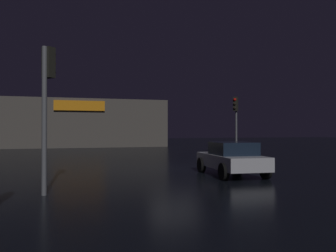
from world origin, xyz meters
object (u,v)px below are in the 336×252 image
traffic_signal_main (236,114)px  car_near (232,158)px  traffic_signal_opposite (47,92)px  store_building (77,124)px

traffic_signal_main → car_near: traffic_signal_main is taller
traffic_signal_main → traffic_signal_opposite: (-12.93, -12.46, -0.05)m
store_building → traffic_signal_opposite: bearing=-94.4°
car_near → store_building: bearing=99.4°
store_building → car_near: store_building is taller
store_building → traffic_signal_opposite: (-2.46, -32.05, 0.42)m
traffic_signal_opposite → car_near: 8.12m
traffic_signal_main → traffic_signal_opposite: 17.96m
store_building → traffic_signal_opposite: 32.15m
traffic_signal_main → car_near: bearing=-118.9°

